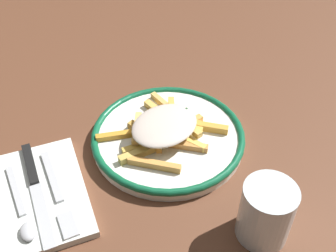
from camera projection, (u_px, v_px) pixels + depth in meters
ground_plane at (168, 142)px, 0.71m from camera, size 2.60×2.60×0.00m
plate at (168, 137)px, 0.70m from camera, size 0.27×0.27×0.02m
fries_heap at (165, 128)px, 0.68m from camera, size 0.22×0.20×0.04m
napkin at (38, 195)px, 0.62m from camera, size 0.15×0.21×0.01m
fork at (57, 192)px, 0.61m from camera, size 0.02×0.18×0.00m
knife at (35, 183)px, 0.62m from camera, size 0.02×0.21×0.01m
spoon at (23, 214)px, 0.58m from camera, size 0.03×0.15×0.01m
water_glass at (266, 213)px, 0.55m from camera, size 0.07×0.07×0.09m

